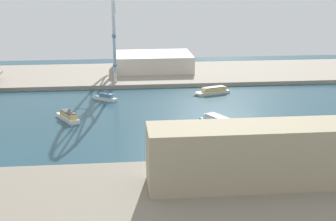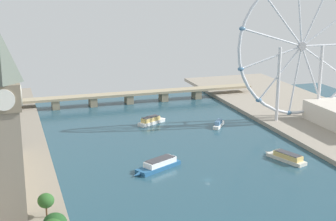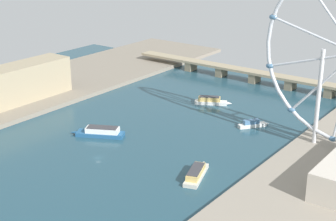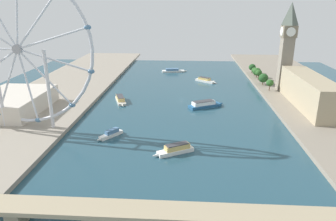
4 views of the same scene
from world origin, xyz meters
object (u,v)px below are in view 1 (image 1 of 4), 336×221
at_px(parliament_block, 261,155).
at_px(tour_boat_4, 105,97).
at_px(ferris_wheel, 113,11).
at_px(tour_boat_1, 68,116).
at_px(riverside_hall, 153,62).
at_px(tour_boat_0, 220,122).
at_px(tour_boat_2, 213,91).

xyz_separation_m(parliament_block, tour_boat_4, (154.70, 67.94, -13.97)).
bearing_deg(ferris_wheel, tour_boat_1, 164.45).
height_order(ferris_wheel, riverside_hall, ferris_wheel).
bearing_deg(ferris_wheel, riverside_hall, -48.30).
bearing_deg(parliament_block, tour_boat_1, 39.40).
height_order(tour_boat_0, tour_boat_1, tour_boat_1).
relative_size(parliament_block, riverside_hall, 1.39).
bearing_deg(tour_boat_0, tour_boat_2, 144.51).
bearing_deg(tour_boat_4, tour_boat_2, -135.95).
distance_m(ferris_wheel, tour_boat_2, 103.93).
bearing_deg(parliament_block, tour_boat_4, 23.71).
bearing_deg(tour_boat_1, tour_boat_2, -90.15).
height_order(tour_boat_0, tour_boat_4, tour_boat_0).
relative_size(riverside_hall, tour_boat_1, 2.67).
bearing_deg(tour_boat_1, ferris_wheel, -44.26).
height_order(riverside_hall, tour_boat_1, riverside_hall).
bearing_deg(tour_boat_0, riverside_hall, 162.50).
relative_size(tour_boat_0, tour_boat_1, 1.27).
relative_size(tour_boat_2, tour_boat_4, 1.59).
bearing_deg(ferris_wheel, parliament_block, -164.38).
height_order(tour_boat_1, tour_boat_2, tour_boat_1).
height_order(parliament_block, tour_boat_4, parliament_block).
height_order(parliament_block, tour_boat_2, parliament_block).
distance_m(ferris_wheel, tour_boat_4, 82.69).
bearing_deg(tour_boat_2, ferris_wheel, -54.68).
bearing_deg(riverside_hall, ferris_wheel, 131.70).
xyz_separation_m(riverside_hall, tour_boat_0, (-157.68, -28.20, -7.57)).
relative_size(parliament_block, tour_boat_2, 3.14).
distance_m(riverside_hall, tour_boat_1, 149.64).
height_order(parliament_block, tour_boat_0, parliament_block).
bearing_deg(ferris_wheel, tour_boat_0, -154.49).
height_order(riverside_hall, tour_boat_2, riverside_hall).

